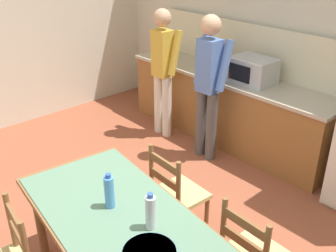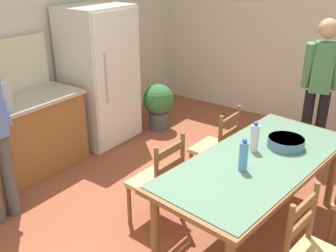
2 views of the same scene
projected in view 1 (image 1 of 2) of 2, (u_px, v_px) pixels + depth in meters
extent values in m
cube|color=beige|center=(319.00, 38.00, 4.37)|extent=(6.52, 0.12, 2.90)
cube|color=brown|center=(226.00, 109.00, 5.15)|extent=(2.95, 0.62, 0.85)
cube|color=#B2A893|center=(229.00, 76.00, 4.95)|extent=(2.99, 0.66, 0.04)
cube|color=#B7BCC1|center=(191.00, 64.00, 5.39)|extent=(0.52, 0.38, 0.02)
cube|color=beige|center=(246.00, 47.00, 5.00)|extent=(2.95, 0.03, 0.60)
cube|color=#B2B7BC|center=(253.00, 70.00, 4.62)|extent=(0.50, 0.38, 0.30)
cube|color=black|center=(239.00, 73.00, 4.54)|extent=(0.30, 0.01, 0.19)
cube|color=tan|center=(212.00, 57.00, 5.02)|extent=(0.24, 0.16, 0.36)
cylinder|color=brown|center=(40.00, 221.00, 3.24)|extent=(0.07, 0.07, 0.72)
cylinder|color=brown|center=(112.00, 192.00, 3.60)|extent=(0.07, 0.07, 0.72)
cube|color=brown|center=(129.00, 229.00, 2.59)|extent=(2.10, 1.10, 0.04)
cube|color=#567A60|center=(129.00, 226.00, 2.58)|extent=(2.01, 1.06, 0.01)
cylinder|color=#4C8ED6|center=(109.00, 192.00, 2.71)|extent=(0.07, 0.07, 0.24)
cylinder|color=#2D51B2|center=(108.00, 176.00, 2.65)|extent=(0.04, 0.04, 0.03)
cylinder|color=silver|center=(151.00, 213.00, 2.51)|extent=(0.07, 0.07, 0.24)
cylinder|color=#2D51B2|center=(150.00, 196.00, 2.45)|extent=(0.04, 0.04, 0.03)
cylinder|color=brown|center=(223.00, 225.00, 2.72)|extent=(0.04, 0.04, 0.46)
cube|color=brown|center=(245.00, 224.00, 2.54)|extent=(0.36, 0.04, 0.07)
cube|color=brown|center=(243.00, 242.00, 2.60)|extent=(0.36, 0.04, 0.07)
cylinder|color=brown|center=(207.00, 217.00, 3.53)|extent=(0.04, 0.04, 0.41)
cylinder|color=brown|center=(181.00, 198.00, 3.78)|extent=(0.04, 0.04, 0.41)
cylinder|color=brown|center=(178.00, 233.00, 3.34)|extent=(0.04, 0.04, 0.41)
cylinder|color=brown|center=(152.00, 212.00, 3.59)|extent=(0.04, 0.04, 0.41)
cube|color=tan|center=(180.00, 194.00, 3.46)|extent=(0.44, 0.42, 0.04)
cylinder|color=brown|center=(178.00, 187.00, 3.13)|extent=(0.04, 0.04, 0.46)
cylinder|color=brown|center=(151.00, 168.00, 3.38)|extent=(0.04, 0.04, 0.46)
cube|color=brown|center=(164.00, 164.00, 3.20)|extent=(0.36, 0.04, 0.07)
cube|color=brown|center=(164.00, 179.00, 3.27)|extent=(0.36, 0.04, 0.07)
cylinder|color=brown|center=(11.00, 220.00, 2.77)|extent=(0.04, 0.04, 0.46)
cylinder|color=brown|center=(26.00, 250.00, 2.50)|extent=(0.04, 0.04, 0.46)
cube|color=brown|center=(15.00, 219.00, 2.58)|extent=(0.36, 0.07, 0.07)
cube|color=brown|center=(19.00, 237.00, 2.65)|extent=(0.36, 0.07, 0.07)
cylinder|color=silver|center=(159.00, 103.00, 5.33)|extent=(0.13, 0.13, 0.84)
cylinder|color=silver|center=(167.00, 107.00, 5.22)|extent=(0.13, 0.13, 0.84)
cube|color=gold|center=(162.00, 53.00, 4.96)|extent=(0.24, 0.19, 0.59)
sphere|color=tan|center=(162.00, 18.00, 4.77)|extent=(0.22, 0.22, 0.22)
cylinder|color=gold|center=(158.00, 48.00, 5.10)|extent=(0.09, 0.23, 0.56)
cylinder|color=gold|center=(175.00, 53.00, 4.88)|extent=(0.09, 0.23, 0.56)
cylinder|color=#4C4C4C|center=(201.00, 122.00, 4.78)|extent=(0.13, 0.13, 0.86)
cylinder|color=#4C4C4C|center=(211.00, 127.00, 4.66)|extent=(0.13, 0.13, 0.86)
cube|color=#5175BC|center=(209.00, 66.00, 4.40)|extent=(0.24, 0.20, 0.61)
sphere|color=tan|center=(211.00, 25.00, 4.20)|extent=(0.23, 0.23, 0.23)
cylinder|color=#5175BC|center=(202.00, 59.00, 4.54)|extent=(0.10, 0.23, 0.58)
cylinder|color=#5175BC|center=(225.00, 66.00, 4.32)|extent=(0.10, 0.23, 0.58)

